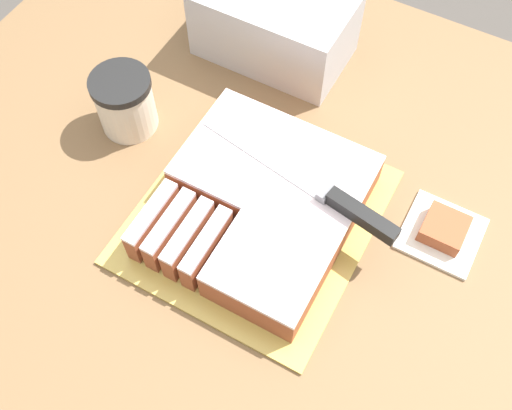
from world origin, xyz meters
name	(u,v)px	position (x,y,z in m)	size (l,w,h in m)	color
ground_plane	(275,373)	(0.00, 0.00, 0.00)	(8.00, 8.00, 0.00)	#4C4742
countertop	(281,319)	(0.00, 0.00, 0.45)	(1.40, 1.10, 0.90)	brown
cake_board	(256,216)	(-0.05, -0.02, 0.90)	(0.35, 0.38, 0.01)	gold
cake	(262,203)	(-0.05, -0.01, 0.93)	(0.29, 0.31, 0.06)	#994C2D
knife	(335,199)	(0.06, 0.02, 0.98)	(0.35, 0.09, 0.02)	silver
coffee_cup	(125,102)	(-0.33, 0.04, 0.95)	(0.10, 0.10, 0.11)	beige
paper_napkin	(441,234)	(0.21, 0.09, 0.90)	(0.12, 0.12, 0.01)	white
brownie	(444,229)	(0.21, 0.09, 0.92)	(0.06, 0.06, 0.03)	#994C2D
storage_box	(275,24)	(-0.20, 0.31, 0.96)	(0.27, 0.16, 0.13)	#B2B2B7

